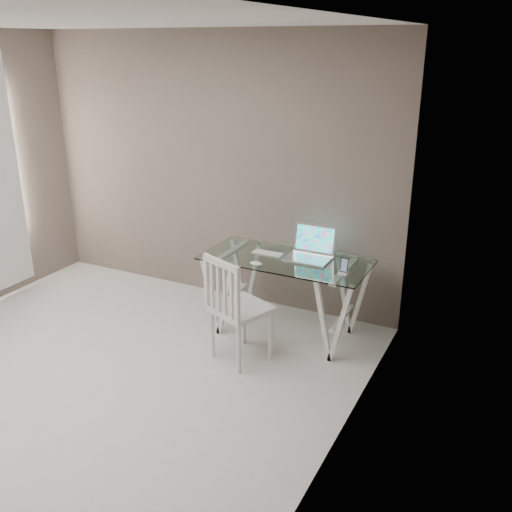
{
  "coord_description": "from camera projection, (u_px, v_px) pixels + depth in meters",
  "views": [
    {
      "loc": [
        2.96,
        -2.68,
        2.57
      ],
      "look_at": [
        0.91,
        1.4,
        0.85
      ],
      "focal_mm": 40.0,
      "sensor_mm": 36.0,
      "label": 1
    }
  ],
  "objects": [
    {
      "name": "phone_dock",
      "position": [
        344.0,
        270.0,
        4.77
      ],
      "size": [
        0.08,
        0.08,
        0.14
      ],
      "color": "white",
      "rests_on": "desk"
    },
    {
      "name": "laptop",
      "position": [
        311.0,
        250.0,
        5.13
      ],
      "size": [
        0.4,
        0.34,
        0.28
      ],
      "color": "silver",
      "rests_on": "desk"
    },
    {
      "name": "mouse",
      "position": [
        256.0,
        263.0,
        4.96
      ],
      "size": [
        0.11,
        0.07,
        0.04
      ],
      "primitive_type": "ellipsoid",
      "color": "silver",
      "rests_on": "desk"
    },
    {
      "name": "desk",
      "position": [
        285.0,
        296.0,
        5.24
      ],
      "size": [
        1.5,
        0.7,
        0.75
      ],
      "color": "silver",
      "rests_on": "ground"
    },
    {
      "name": "room",
      "position": [
        35.0,
        178.0,
        3.83
      ],
      "size": [
        4.5,
        4.52,
        2.71
      ],
      "color": "beige",
      "rests_on": "ground"
    },
    {
      "name": "keyboard",
      "position": [
        268.0,
        253.0,
        5.23
      ],
      "size": [
        0.3,
        0.13,
        0.01
      ],
      "primitive_type": "cube",
      "color": "silver",
      "rests_on": "desk"
    },
    {
      "name": "chair",
      "position": [
        234.0,
        305.0,
        4.72
      ],
      "size": [
        0.57,
        0.57,
        0.96
      ],
      "rotation": [
        0.0,
        0.0,
        -0.38
      ],
      "color": "silver",
      "rests_on": "ground"
    }
  ]
}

